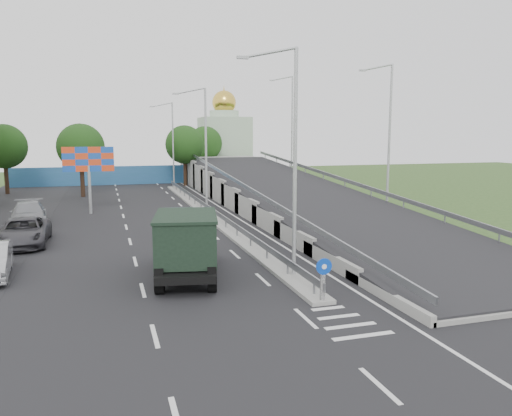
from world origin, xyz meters
name	(u,v)px	position (x,y,z in m)	size (l,w,h in m)	color
ground	(349,326)	(0.00, 0.00, 0.00)	(160.00, 160.00, 0.00)	#2D4C1E
road_surface	(178,227)	(-3.00, 20.00, 0.00)	(26.00, 90.00, 0.04)	black
median	(208,215)	(0.00, 24.00, 0.10)	(1.00, 44.00, 0.20)	gray
overpass_ramp	(296,191)	(7.50, 24.00, 1.75)	(10.00, 50.00, 3.50)	gray
median_guardrail	(208,207)	(0.00, 24.00, 0.75)	(0.09, 44.00, 0.71)	gray
sign_bollard	(323,279)	(0.00, 2.17, 1.03)	(0.64, 0.23, 1.67)	black
lamp_post_near	(291,151)	(0.11, 6.00, 5.81)	(2.74, 0.18, 10.08)	#B2B5B7
lamp_post_mid	(204,143)	(0.11, 26.00, 5.81)	(2.74, 0.18, 10.08)	#B2B5B7
lamp_post_far	(171,140)	(0.11, 46.00, 5.81)	(2.74, 0.18, 10.08)	#B2B5B7
blue_wall	(135,175)	(-4.00, 52.00, 1.20)	(30.00, 0.50, 2.40)	#276191
church	(224,142)	(10.00, 60.00, 5.31)	(7.00, 7.00, 13.80)	#B2CCAD
billboard	(88,163)	(-9.00, 28.00, 4.19)	(4.00, 0.24, 5.50)	#B2B5B7
tree_left_mid	(81,147)	(-10.00, 40.00, 5.18)	(4.80, 4.80, 7.60)	black
tree_median_far	(185,145)	(2.00, 48.00, 5.18)	(4.80, 4.80, 7.60)	black
tree_left_far	(4,147)	(-18.00, 45.00, 5.18)	(4.80, 4.80, 7.60)	black
tree_ramp_far	(205,144)	(6.00, 55.00, 5.18)	(4.80, 4.80, 7.60)	black
dump_truck	(187,240)	(-4.31, 7.84, 1.67)	(3.68, 7.18, 3.02)	black
parked_car_c	(24,232)	(-12.52, 16.88, 0.80)	(2.67, 5.79, 1.61)	#3B3A40
parked_car_d	(28,214)	(-13.14, 23.72, 0.86)	(2.40, 5.90, 1.71)	gray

